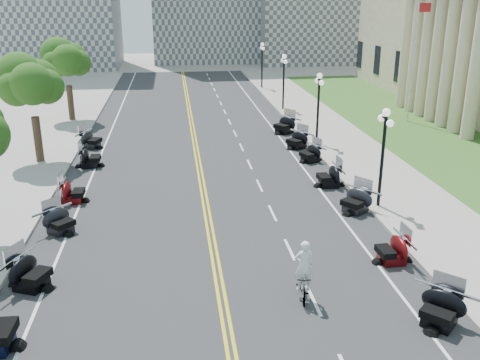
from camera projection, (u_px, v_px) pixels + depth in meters
name	position (u px, v px, depth m)	size (l,w,h in m)	color
ground	(214.00, 254.00, 22.21)	(160.00, 160.00, 0.00)	gray
road	(201.00, 177.00, 31.57)	(16.00, 90.00, 0.01)	#333335
centerline_yellow_a	(199.00, 177.00, 31.55)	(0.12, 90.00, 0.00)	yellow
centerline_yellow_b	(203.00, 176.00, 31.58)	(0.12, 90.00, 0.00)	yellow
edge_line_north	(306.00, 172.00, 32.32)	(0.12, 90.00, 0.00)	white
edge_line_south	(90.00, 181.00, 30.81)	(0.12, 90.00, 0.00)	white
lane_dash_5	(314.00, 300.00, 18.83)	(0.12, 2.00, 0.00)	white
lane_dash_6	(290.00, 249.00, 22.58)	(0.12, 2.00, 0.00)	white
lane_dash_7	(272.00, 213.00, 26.32)	(0.12, 2.00, 0.00)	white
lane_dash_8	(260.00, 186.00, 30.07)	(0.12, 2.00, 0.00)	white
lane_dash_9	(250.00, 164.00, 33.82)	(0.12, 2.00, 0.00)	white
lane_dash_10	(242.00, 147.00, 37.56)	(0.12, 2.00, 0.00)	white
lane_dash_11	(235.00, 133.00, 41.31)	(0.12, 2.00, 0.00)	white
lane_dash_12	(229.00, 122.00, 45.05)	(0.12, 2.00, 0.00)	white
lane_dash_13	(225.00, 112.00, 48.80)	(0.12, 2.00, 0.00)	white
lane_dash_14	(221.00, 103.00, 52.55)	(0.12, 2.00, 0.00)	white
lane_dash_15	(217.00, 96.00, 56.29)	(0.12, 2.00, 0.00)	white
lane_dash_16	(214.00, 90.00, 60.04)	(0.12, 2.00, 0.00)	white
lane_dash_17	(212.00, 84.00, 63.78)	(0.12, 2.00, 0.00)	white
lane_dash_18	(209.00, 79.00, 67.53)	(0.12, 2.00, 0.00)	white
lane_dash_19	(207.00, 74.00, 71.27)	(0.12, 2.00, 0.00)	white
sidewalk_north	(372.00, 169.00, 32.78)	(5.00, 90.00, 0.15)	#9E9991
sidewalk_south	(16.00, 183.00, 30.31)	(5.00, 90.00, 0.15)	#9E9991
lawn	(422.00, 133.00, 41.11)	(9.00, 60.00, 0.10)	#356023
street_lamp_2	(382.00, 159.00, 26.11)	(0.50, 1.20, 4.90)	black
street_lamp_3	(318.00, 109.00, 37.34)	(0.50, 1.20, 4.90)	black
street_lamp_4	(284.00, 82.00, 48.58)	(0.50, 1.20, 4.90)	black
street_lamp_5	(262.00, 65.00, 59.82)	(0.50, 1.20, 4.90)	black
flagpole	(413.00, 62.00, 43.27)	(1.10, 0.20, 10.00)	silver
tree_3	(31.00, 89.00, 32.57)	(4.80, 4.80, 9.20)	#235619
tree_4	(67.00, 64.00, 43.81)	(4.80, 4.80, 9.20)	#235619
motorcycle_n_4	(441.00, 307.00, 17.25)	(1.87, 1.87, 1.31)	black
motorcycle_n_5	(393.00, 248.00, 21.33)	(1.79, 1.79, 1.25)	#590A0C
motorcycle_n_6	(356.00, 199.00, 26.25)	(1.91, 1.91, 1.33)	black
motorcycle_n_7	(329.00, 175.00, 29.78)	(1.91, 1.91, 1.34)	black
motorcycle_n_8	(310.00, 152.00, 34.18)	(1.77, 1.77, 1.24)	black
motorcycle_n_9	(297.00, 139.00, 37.13)	(1.90, 1.90, 1.33)	black
motorcycle_n_10	(284.00, 124.00, 41.13)	(2.08, 2.08, 1.46)	black
motorcycle_s_5	(30.00, 271.00, 19.44)	(1.94, 1.94, 1.36)	black
motorcycle_s_6	(59.00, 220.00, 24.01)	(1.77, 1.77, 1.24)	black
motorcycle_s_7	(72.00, 191.00, 27.49)	(1.84, 1.84, 1.29)	#590A0C
motorcycle_s_8	(90.00, 156.00, 33.14)	(1.94, 1.94, 1.36)	black
motorcycle_s_9	(91.00, 139.00, 37.17)	(1.94, 1.94, 1.36)	black
bicycle	(303.00, 286.00, 18.82)	(0.47, 1.67, 1.01)	#A51414
cyclist_rider	(305.00, 249.00, 18.34)	(0.69, 0.45, 1.90)	silver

